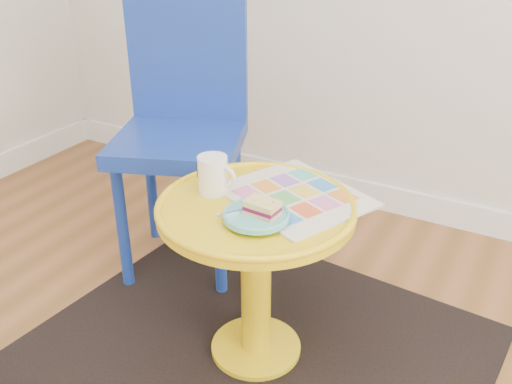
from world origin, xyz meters
The scene contains 9 objects.
room_walls centered at (-0.99, 0.99, 0.06)m, with size 4.00×4.00×4.00m.
rug centered at (-0.26, 0.92, 0.00)m, with size 1.30×1.10×0.01m, color black.
side_table centered at (-0.26, 0.92, 0.37)m, with size 0.54×0.54×0.51m.
chair centered at (-0.77, 1.29, 0.56)m, with size 0.56×0.56×0.97m.
newspaper centered at (-0.19, 1.01, 0.52)m, with size 0.37×0.32×0.01m, color silver.
mug centered at (-0.40, 0.93, 0.57)m, with size 0.12×0.08×0.11m.
plate centered at (-0.22, 0.84, 0.53)m, with size 0.17×0.17×0.02m.
cake_slice centered at (-0.20, 0.84, 0.56)m, with size 0.09×0.06×0.04m.
fork centered at (-0.25, 0.84, 0.54)m, with size 0.10×0.12×0.00m.
Camera 1 is at (0.39, -0.26, 1.24)m, focal length 40.00 mm.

